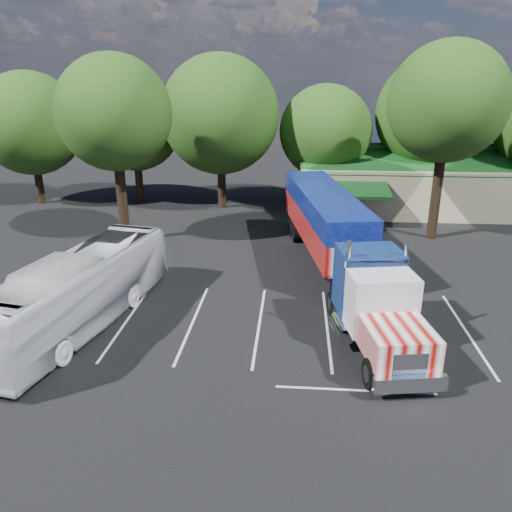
# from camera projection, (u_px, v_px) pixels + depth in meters

# --- Properties ---
(ground) EXTENTS (120.00, 120.00, 0.00)m
(ground) POSITION_uv_depth(u_px,v_px,m) (267.00, 277.00, 29.34)
(ground) COLOR black
(ground) RESTS_ON ground
(event_hall) EXTENTS (24.20, 14.12, 5.55)m
(event_hall) POSITION_uv_depth(u_px,v_px,m) (433.00, 183.00, 44.24)
(event_hall) COLOR #C0B28F
(event_hall) RESTS_ON ground
(tree_row_a) EXTENTS (9.00, 9.00, 11.68)m
(tree_row_a) POSITION_uv_depth(u_px,v_px,m) (30.00, 124.00, 44.04)
(tree_row_a) COLOR black
(tree_row_a) RESTS_ON ground
(tree_row_b) EXTENTS (8.40, 8.40, 11.35)m
(tree_row_b) POSITION_uv_depth(u_px,v_px,m) (134.00, 123.00, 44.59)
(tree_row_b) COLOR black
(tree_row_b) RESTS_ON ground
(tree_row_c) EXTENTS (10.00, 10.00, 13.05)m
(tree_row_c) POSITION_uv_depth(u_px,v_px,m) (220.00, 115.00, 42.17)
(tree_row_c) COLOR black
(tree_row_c) RESTS_ON ground
(tree_row_d) EXTENTS (8.00, 8.00, 10.60)m
(tree_row_d) POSITION_uv_depth(u_px,v_px,m) (326.00, 132.00, 43.20)
(tree_row_d) COLOR black
(tree_row_d) RESTS_ON ground
(tree_row_e) EXTENTS (9.60, 9.60, 12.90)m
(tree_row_e) POSITION_uv_depth(u_px,v_px,m) (432.00, 114.00, 42.48)
(tree_row_e) COLOR black
(tree_row_e) RESTS_ON ground
(tree_near_left) EXTENTS (7.60, 7.60, 12.65)m
(tree_near_left) POSITION_uv_depth(u_px,v_px,m) (114.00, 113.00, 32.76)
(tree_near_left) COLOR black
(tree_near_left) RESTS_ON ground
(tree_near_right) EXTENTS (8.00, 8.00, 13.50)m
(tree_near_right) POSITION_uv_depth(u_px,v_px,m) (448.00, 102.00, 33.22)
(tree_near_right) COLOR black
(tree_near_right) RESTS_ON ground
(semi_truck) EXTENTS (6.38, 22.40, 4.66)m
(semi_truck) POSITION_uv_depth(u_px,v_px,m) (334.00, 233.00, 28.56)
(semi_truck) COLOR black
(semi_truck) RESTS_ON ground
(woman) EXTENTS (0.72, 0.81, 1.88)m
(woman) POSITION_uv_depth(u_px,v_px,m) (328.00, 265.00, 28.47)
(woman) COLOR black
(woman) RESTS_ON ground
(bicycle) EXTENTS (0.69, 1.70, 0.87)m
(bicycle) POSITION_uv_depth(u_px,v_px,m) (341.00, 266.00, 29.79)
(bicycle) COLOR black
(bicycle) RESTS_ON ground
(tour_bus) EXTENTS (5.30, 12.80, 3.47)m
(tour_bus) POSITION_uv_depth(u_px,v_px,m) (79.00, 291.00, 23.10)
(tour_bus) COLOR silver
(tour_bus) RESTS_ON ground
(silver_sedan) EXTENTS (4.50, 2.26, 1.42)m
(silver_sedan) POSITION_uv_depth(u_px,v_px,m) (421.00, 210.00, 41.30)
(silver_sedan) COLOR #A5A8AD
(silver_sedan) RESTS_ON ground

